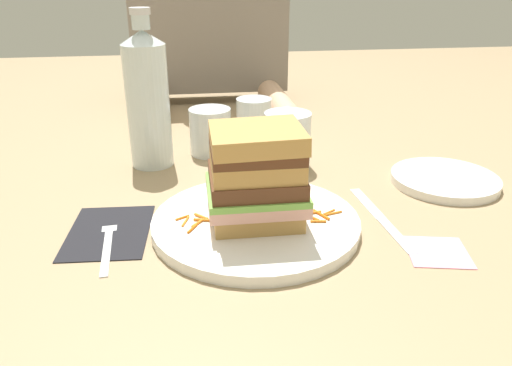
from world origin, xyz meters
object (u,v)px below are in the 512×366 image
(water_bottle, at_px, (148,98))
(sandwich, at_px, (259,176))
(napkin_dark, at_px, (109,231))
(napkin_pink, at_px, (438,251))
(fork, at_px, (108,237))
(empty_tumbler_0, at_px, (254,119))
(juice_glass, at_px, (287,143))
(knife, at_px, (382,219))
(empty_tumbler_1, at_px, (210,131))
(side_plate, at_px, (445,180))
(main_plate, at_px, (259,224))

(water_bottle, bearing_deg, sandwich, -59.81)
(napkin_dark, distance_m, napkin_pink, 0.43)
(napkin_dark, height_order, fork, fork)
(napkin_dark, bearing_deg, napkin_pink, -14.88)
(napkin_dark, height_order, empty_tumbler_0, empty_tumbler_0)
(juice_glass, distance_m, empty_tumbler_0, 0.17)
(sandwich, xyz_separation_m, knife, (0.18, 0.00, -0.08))
(knife, relative_size, empty_tumbler_1, 2.29)
(empty_tumbler_0, xyz_separation_m, side_plate, (0.28, -0.28, -0.04))
(knife, bearing_deg, fork, -179.33)
(main_plate, bearing_deg, side_plate, 18.47)
(empty_tumbler_0, xyz_separation_m, empty_tumbler_1, (-0.09, -0.08, 0.00))
(main_plate, bearing_deg, juice_glass, 69.49)
(main_plate, xyz_separation_m, napkin_dark, (-0.20, 0.02, -0.01))
(sandwich, relative_size, fork, 0.79)
(fork, height_order, empty_tumbler_0, empty_tumbler_0)
(fork, bearing_deg, empty_tumbler_0, 57.59)
(knife, xyz_separation_m, water_bottle, (-0.33, 0.27, 0.12))
(fork, bearing_deg, juice_glass, 38.30)
(sandwich, height_order, juice_glass, sandwich)
(sandwich, bearing_deg, fork, -179.22)
(juice_glass, distance_m, empty_tumbler_1, 0.16)
(napkin_dark, distance_m, side_plate, 0.54)
(juice_glass, bearing_deg, napkin_pink, -67.20)
(sandwich, relative_size, empty_tumbler_1, 1.51)
(empty_tumbler_1, relative_size, side_plate, 0.50)
(knife, height_order, empty_tumbler_1, empty_tumbler_1)
(water_bottle, relative_size, napkin_pink, 3.61)
(fork, relative_size, empty_tumbler_1, 1.90)
(sandwich, xyz_separation_m, empty_tumbler_1, (-0.05, 0.31, -0.04))
(water_bottle, relative_size, empty_tumbler_0, 3.21)
(water_bottle, bearing_deg, fork, -99.61)
(sandwich, distance_m, napkin_dark, 0.22)
(napkin_dark, relative_size, fork, 0.89)
(main_plate, height_order, knife, main_plate)
(napkin_pink, bearing_deg, knife, 111.70)
(water_bottle, distance_m, empty_tumbler_1, 0.14)
(side_plate, bearing_deg, knife, -144.09)
(water_bottle, height_order, empty_tumbler_0, water_bottle)
(main_plate, relative_size, empty_tumbler_1, 3.25)
(fork, xyz_separation_m, water_bottle, (0.05, 0.27, 0.12))
(juice_glass, bearing_deg, sandwich, -110.45)
(side_plate, distance_m, napkin_pink, 0.23)
(napkin_dark, xyz_separation_m, side_plate, (0.53, 0.09, 0.01))
(water_bottle, xyz_separation_m, empty_tumbler_0, (0.20, 0.12, -0.08))
(fork, xyz_separation_m, napkin_pink, (0.42, -0.09, -0.00))
(fork, relative_size, juice_glass, 1.68)
(empty_tumbler_0, relative_size, empty_tumbler_1, 0.96)
(sandwich, distance_m, fork, 0.22)
(sandwich, relative_size, napkin_dark, 0.89)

